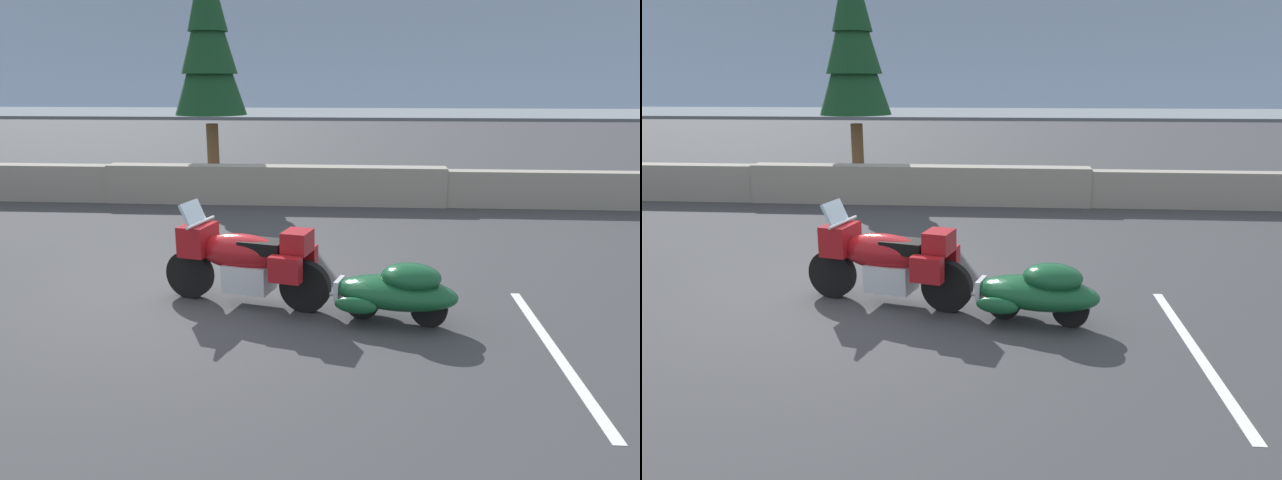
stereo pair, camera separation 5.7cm
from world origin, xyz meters
TOP-DOWN VIEW (x-y plane):
  - ground_plane at (0.00, 0.00)m, footprint 80.00×80.00m
  - stone_guard_wall at (-0.27, 6.29)m, footprint 24.00×0.54m
  - distant_ridgeline at (0.00, 96.32)m, footprint 240.00×80.00m
  - touring_motorcycle at (0.57, -0.35)m, footprint 2.27×1.08m
  - car_shaped_trailer at (2.51, -0.84)m, footprint 2.22×1.05m
  - pine_tree_tall at (-1.84, 7.79)m, footprint 1.82×1.82m
  - parking_stripe_marker at (4.21, -1.50)m, footprint 0.12×3.60m

SIDE VIEW (x-z plane):
  - ground_plane at x=0.00m, z-range 0.00..0.00m
  - parking_stripe_marker at x=4.21m, z-range 0.00..0.01m
  - car_shaped_trailer at x=2.51m, z-range 0.03..0.79m
  - stone_guard_wall at x=-0.27m, z-range -0.01..0.89m
  - touring_motorcycle at x=0.57m, z-range -0.04..1.29m
  - pine_tree_tall at x=-1.84m, z-range 0.77..6.88m
  - distant_ridgeline at x=0.00m, z-range 0.00..16.00m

